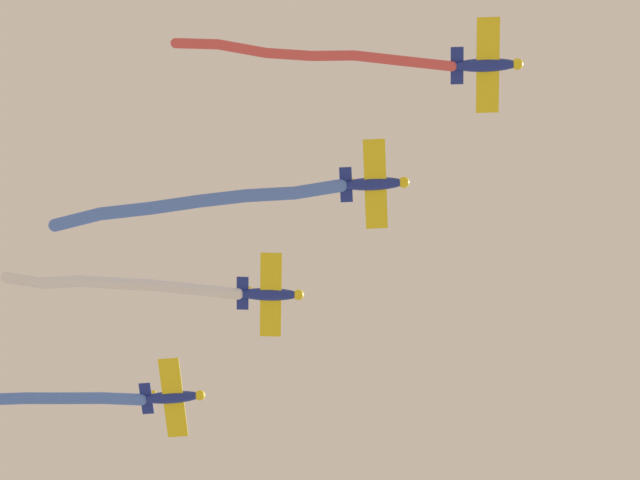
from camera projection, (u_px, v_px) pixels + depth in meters
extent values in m
ellipsoid|color=navy|center=(485.00, 65.00, 81.97)|extent=(2.34, 4.09, 0.83)
sphere|color=yellow|center=(517.00, 64.00, 81.95)|extent=(0.93, 0.93, 0.71)
ellipsoid|color=black|center=(493.00, 64.00, 82.25)|extent=(0.91, 1.16, 0.45)
cube|color=yellow|center=(488.00, 65.00, 81.86)|extent=(6.01, 3.57, 0.11)
cube|color=navy|center=(457.00, 66.00, 82.06)|extent=(2.44, 1.61, 0.09)
cube|color=yellow|center=(458.00, 64.00, 82.46)|extent=(0.46, 0.90, 1.15)
cylinder|color=#DB4C4C|center=(428.00, 64.00, 81.93)|extent=(1.41, 2.97, 0.76)
cylinder|color=#DB4C4C|center=(379.00, 58.00, 82.00)|extent=(1.60, 3.12, 1.09)
cylinder|color=#DB4C4C|center=(333.00, 56.00, 81.95)|extent=(1.63, 2.67, 1.05)
cylinder|color=#DB4C4C|center=(289.00, 54.00, 81.73)|extent=(1.46, 2.81, 0.81)
cylinder|color=#DB4C4C|center=(242.00, 49.00, 81.68)|extent=(1.41, 3.06, 1.07)
cylinder|color=#DB4C4C|center=(197.00, 44.00, 81.63)|extent=(1.50, 2.63, 0.85)
sphere|color=#DB4C4C|center=(452.00, 66.00, 81.95)|extent=(0.62, 0.62, 0.62)
sphere|color=#DB4C4C|center=(404.00, 61.00, 81.91)|extent=(0.62, 0.62, 0.62)
sphere|color=#DB4C4C|center=(354.00, 55.00, 82.09)|extent=(0.62, 0.62, 0.62)
sphere|color=#DB4C4C|center=(312.00, 56.00, 81.82)|extent=(0.62, 0.62, 0.62)
sphere|color=#DB4C4C|center=(267.00, 53.00, 81.64)|extent=(0.62, 0.62, 0.62)
sphere|color=#DB4C4C|center=(218.00, 44.00, 81.71)|extent=(0.62, 0.62, 0.62)
sphere|color=#DB4C4C|center=(176.00, 43.00, 81.54)|extent=(0.62, 0.62, 0.62)
ellipsoid|color=navy|center=(373.00, 184.00, 85.03)|extent=(2.40, 4.07, 0.83)
sphere|color=yellow|center=(404.00, 182.00, 85.00)|extent=(0.93, 0.93, 0.71)
ellipsoid|color=black|center=(381.00, 182.00, 85.32)|extent=(0.92, 1.16, 0.45)
cube|color=yellow|center=(375.00, 184.00, 84.93)|extent=(5.99, 3.66, 0.11)
cube|color=navy|center=(346.00, 185.00, 85.13)|extent=(2.44, 1.64, 0.09)
cube|color=yellow|center=(347.00, 182.00, 85.54)|extent=(0.47, 0.89, 1.15)
cylinder|color=#4C75DB|center=(318.00, 189.00, 85.03)|extent=(2.25, 2.97, 1.07)
cylinder|color=#4C75DB|center=(271.00, 194.00, 84.99)|extent=(2.07, 3.15, 1.07)
cylinder|color=#4C75DB|center=(222.00, 198.00, 85.09)|extent=(2.28, 3.08, 1.05)
cylinder|color=#4C75DB|center=(175.00, 205.00, 85.22)|extent=(2.30, 3.12, 1.12)
cylinder|color=#4C75DB|center=(125.00, 211.00, 85.35)|extent=(2.37, 3.26, 1.06)
cylinder|color=#4C75DB|center=(77.00, 220.00, 85.62)|extent=(2.44, 2.93, 0.90)
sphere|color=#4C75DB|center=(341.00, 186.00, 85.03)|extent=(0.83, 0.83, 0.83)
sphere|color=#4C75DB|center=(295.00, 193.00, 85.04)|extent=(0.83, 0.83, 0.83)
sphere|color=#4C75DB|center=(246.00, 196.00, 84.94)|extent=(0.83, 0.83, 0.83)
sphere|color=#4C75DB|center=(199.00, 201.00, 85.24)|extent=(0.83, 0.83, 0.83)
sphere|color=#4C75DB|center=(150.00, 208.00, 85.19)|extent=(0.83, 0.83, 0.83)
sphere|color=#4C75DB|center=(100.00, 214.00, 85.51)|extent=(0.83, 0.83, 0.83)
sphere|color=#4C75DB|center=(55.00, 225.00, 85.73)|extent=(0.83, 0.83, 0.83)
ellipsoid|color=navy|center=(269.00, 294.00, 88.10)|extent=(2.15, 4.12, 0.83)
sphere|color=yellow|center=(298.00, 295.00, 88.12)|extent=(0.91, 0.91, 0.71)
ellipsoid|color=black|center=(277.00, 292.00, 88.40)|extent=(0.87, 1.15, 0.45)
cube|color=yellow|center=(271.00, 295.00, 88.00)|extent=(6.06, 3.29, 0.11)
cube|color=navy|center=(243.00, 293.00, 88.15)|extent=(2.44, 1.51, 0.09)
cube|color=yellow|center=(244.00, 291.00, 88.56)|extent=(0.41, 0.91, 1.15)
cylinder|color=white|center=(217.00, 292.00, 87.99)|extent=(1.41, 2.77, 0.79)
cylinder|color=white|center=(176.00, 287.00, 87.88)|extent=(1.46, 2.90, 0.79)
cylinder|color=white|center=(136.00, 284.00, 87.72)|extent=(1.54, 2.44, 1.09)
cylinder|color=white|center=(99.00, 282.00, 87.75)|extent=(1.84, 2.74, 1.27)
cylinder|color=white|center=(61.00, 282.00, 88.01)|extent=(1.86, 2.44, 1.06)
cylinder|color=white|center=(25.00, 280.00, 88.14)|extent=(1.45, 2.57, 1.06)
sphere|color=white|center=(238.00, 294.00, 88.04)|extent=(0.77, 0.77, 0.77)
sphere|color=white|center=(197.00, 289.00, 87.93)|extent=(0.77, 0.77, 0.77)
sphere|color=white|center=(154.00, 285.00, 87.83)|extent=(0.77, 0.77, 0.77)
sphere|color=white|center=(118.00, 283.00, 87.61)|extent=(0.77, 0.77, 0.77)
sphere|color=white|center=(79.00, 281.00, 87.89)|extent=(0.77, 0.77, 0.77)
sphere|color=white|center=(44.00, 283.00, 88.14)|extent=(0.77, 0.77, 0.77)
sphere|color=white|center=(7.00, 277.00, 88.13)|extent=(0.77, 0.77, 0.77)
ellipsoid|color=navy|center=(171.00, 397.00, 91.17)|extent=(2.49, 4.05, 0.83)
sphere|color=yellow|center=(200.00, 395.00, 91.11)|extent=(0.94, 0.94, 0.71)
ellipsoid|color=black|center=(179.00, 395.00, 91.44)|extent=(0.94, 1.16, 0.45)
cube|color=yellow|center=(173.00, 398.00, 91.06)|extent=(5.96, 3.79, 0.11)
cube|color=navy|center=(146.00, 398.00, 91.28)|extent=(2.43, 1.69, 0.09)
cube|color=yellow|center=(148.00, 395.00, 91.69)|extent=(0.50, 0.89, 1.15)
cylinder|color=#4C75DB|center=(122.00, 399.00, 91.20)|extent=(1.68, 2.74, 0.94)
cylinder|color=#4C75DB|center=(84.00, 398.00, 91.14)|extent=(1.70, 2.59, 1.09)
cylinder|color=#4C75DB|center=(46.00, 398.00, 91.14)|extent=(1.92, 2.87, 1.07)
cylinder|color=#4C75DB|center=(5.00, 399.00, 91.25)|extent=(1.81, 2.86, 0.80)
sphere|color=#4C75DB|center=(141.00, 400.00, 91.18)|extent=(0.80, 0.80, 0.80)
sphere|color=#4C75DB|center=(103.00, 398.00, 91.23)|extent=(0.80, 0.80, 0.80)
sphere|color=#4C75DB|center=(66.00, 398.00, 91.05)|extent=(0.80, 0.80, 0.80)
sphere|color=#4C75DB|center=(26.00, 398.00, 91.24)|extent=(0.80, 0.80, 0.80)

